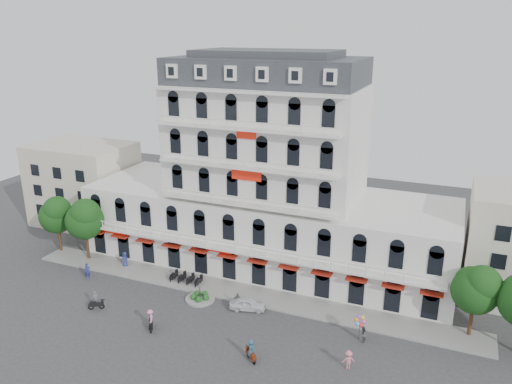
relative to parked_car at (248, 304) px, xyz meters
The scene contains 18 objects.
ground 6.74m from the parked_car, 112.20° to the right, with size 120.00×120.00×0.00m, color #38383A.
sidewalk 3.81m from the parked_car, 132.26° to the left, with size 53.00×4.00×0.16m, color gray.
main_building 15.23m from the parked_car, 102.14° to the left, with size 45.00×15.00×25.80m.
flank_building_west 35.74m from the parked_car, 157.03° to the left, with size 14.00×10.00×12.00m, color beige.
traffic_island 5.55m from the parked_car, behind, with size 3.20×3.20×1.60m.
parked_scooter_row 9.28m from the parked_car, 163.75° to the left, with size 4.40×1.80×1.10m, color black, non-canonical shape.
tree_west_outer 29.11m from the parked_car, behind, with size 4.50×4.48×7.76m.
tree_west_inner 24.24m from the parked_car, behind, with size 4.76×4.76×8.25m.
tree_east_inner 22.32m from the parked_car, ahead, with size 4.40×4.37×7.57m.
parked_car is the anchor object (origin of this frame).
rider_west 15.91m from the parked_car, 157.86° to the right, with size 1.51×1.08×2.08m.
rider_east 8.48m from the parked_car, 64.64° to the right, with size 1.37×1.24×2.11m.
rider_center 10.09m from the parked_car, 136.48° to the right, with size 1.12×1.50×2.17m.
pedestrian_left 18.23m from the parked_car, 169.60° to the left, with size 0.95×0.62×1.94m, color navy.
pedestrian_mid 1.22m from the parked_car, behind, with size 0.93×0.39×1.59m, color #56575E.
pedestrian_right 13.02m from the parked_car, 24.73° to the right, with size 1.15×0.66×1.78m, color pink.
pedestrian_far 20.12m from the parked_car, behind, with size 0.71×0.46×1.94m, color navy.
balloon_vendor 12.12m from the parked_car, ahead, with size 1.35×1.27×2.45m.
Camera 1 is at (20.85, -35.81, 28.09)m, focal length 35.00 mm.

